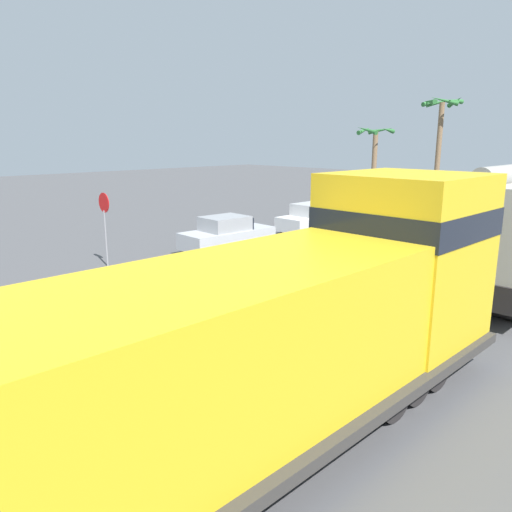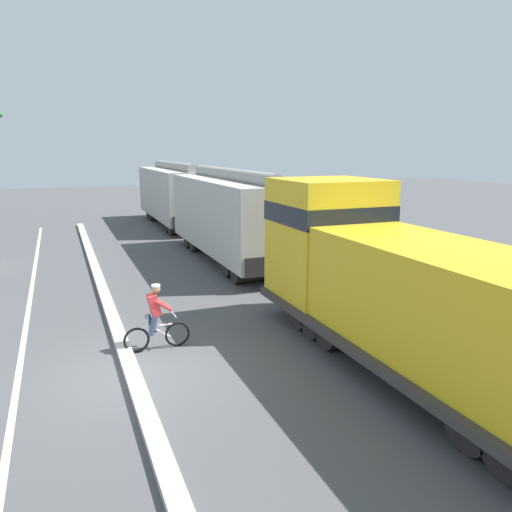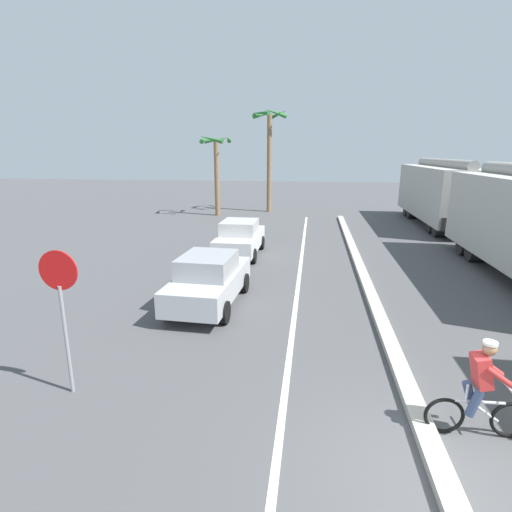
% 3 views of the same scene
% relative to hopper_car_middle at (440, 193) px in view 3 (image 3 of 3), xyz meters
% --- Properties ---
extents(ground_plane, '(120.00, 120.00, 0.00)m').
position_rel_hopper_car_middle_xyz_m(ground_plane, '(-5.96, -21.90, -2.08)').
color(ground_plane, '#4C4C4F').
extents(median_curb, '(0.36, 36.00, 0.16)m').
position_rel_hopper_car_middle_xyz_m(median_curb, '(-5.96, -15.90, -2.00)').
color(median_curb, '#B2AD9E').
rests_on(median_curb, ground).
extents(lane_stripe, '(0.14, 36.00, 0.01)m').
position_rel_hopper_car_middle_xyz_m(lane_stripe, '(-8.36, -15.90, -2.07)').
color(lane_stripe, silver).
rests_on(lane_stripe, ground).
extents(hopper_car_middle, '(2.90, 10.60, 4.18)m').
position_rel_hopper_car_middle_xyz_m(hopper_car_middle, '(0.00, 0.00, 0.00)').
color(hopper_car_middle, '#AAA8A0').
rests_on(hopper_car_middle, ground).
extents(parked_car_silver, '(1.98, 4.27, 1.62)m').
position_rel_hopper_car_middle_xyz_m(parked_car_silver, '(-11.01, -15.48, -1.26)').
color(parked_car_silver, '#B7BABF').
rests_on(parked_car_silver, ground).
extents(parked_car_white, '(1.86, 4.21, 1.62)m').
position_rel_hopper_car_middle_xyz_m(parked_car_white, '(-11.17, -9.34, -1.26)').
color(parked_car_white, silver).
rests_on(parked_car_white, ground).
extents(cyclist, '(1.71, 0.48, 1.71)m').
position_rel_hopper_car_middle_xyz_m(cyclist, '(-5.14, -20.61, -1.26)').
color(cyclist, black).
rests_on(cyclist, ground).
extents(stop_sign, '(0.76, 0.08, 2.88)m').
position_rel_hopper_car_middle_xyz_m(stop_sign, '(-12.53, -20.38, -0.05)').
color(stop_sign, gray).
rests_on(stop_sign, ground).
extents(palm_tree_near, '(2.76, 2.79, 7.73)m').
position_rel_hopper_car_middle_xyz_m(palm_tree_near, '(-11.39, 4.59, 3.57)').
color(palm_tree_near, '#846647').
rests_on(palm_tree_near, ground).
extents(palm_tree_far, '(2.36, 2.41, 5.82)m').
position_rel_hopper_car_middle_xyz_m(palm_tree_far, '(-14.99, 2.10, 2.04)').
color(palm_tree_far, '#846647').
rests_on(palm_tree_far, ground).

